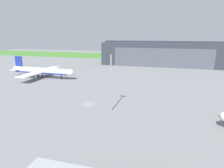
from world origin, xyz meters
TOP-DOWN VIEW (x-y plane):
  - ground_plane at (0.00, 0.00)m, footprint 440.00×440.00m
  - grass_field_strip at (0.00, 159.17)m, footprint 440.00×56.00m
  - maintenance_hangar at (25.33, 106.71)m, footprint 100.10×31.16m
  - airliner_far_left at (-44.36, 35.19)m, footprint 42.44×34.88m
  - apron_light_mast at (10.08, -3.89)m, footprint 2.40×0.50m

SIDE VIEW (x-z plane):
  - ground_plane at x=0.00m, z-range 0.00..0.00m
  - grass_field_strip at x=0.00m, z-range 0.00..0.08m
  - airliner_far_left at x=-44.36m, z-range -2.13..10.45m
  - maintenance_hangar at x=25.33m, z-range -0.46..19.60m
  - apron_light_mast at x=10.08m, z-range 1.66..22.26m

